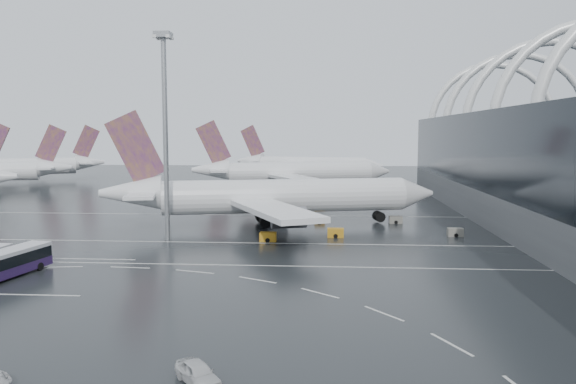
# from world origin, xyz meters

# --- Properties ---
(ground) EXTENTS (420.00, 420.00, 0.00)m
(ground) POSITION_xyz_m (0.00, 0.00, 0.00)
(ground) COLOR black
(ground) RESTS_ON ground
(lane_marking_near) EXTENTS (120.00, 0.25, 0.01)m
(lane_marking_near) POSITION_xyz_m (0.00, -2.00, 0.01)
(lane_marking_near) COLOR silver
(lane_marking_near) RESTS_ON ground
(lane_marking_mid) EXTENTS (120.00, 0.25, 0.01)m
(lane_marking_mid) POSITION_xyz_m (0.00, 12.00, 0.01)
(lane_marking_mid) COLOR silver
(lane_marking_mid) RESTS_ON ground
(lane_marking_far) EXTENTS (120.00, 0.25, 0.01)m
(lane_marking_far) POSITION_xyz_m (0.00, 40.00, 0.01)
(lane_marking_far) COLOR silver
(lane_marking_far) RESTS_ON ground
(bus_bay_line_north) EXTENTS (28.00, 0.25, 0.01)m
(bus_bay_line_north) POSITION_xyz_m (-24.00, 0.00, 0.01)
(bus_bay_line_north) COLOR silver
(bus_bay_line_north) RESTS_ON ground
(airliner_main) EXTENTS (58.23, 50.31, 19.90)m
(airliner_main) POSITION_xyz_m (4.17, 27.75, 4.98)
(airliner_main) COLOR white
(airliner_main) RESTS_ON ground
(airliner_gate_b) EXTENTS (56.09, 49.67, 19.65)m
(airliner_gate_b) POSITION_xyz_m (3.81, 88.21, 4.92)
(airliner_gate_b) COLOR white
(airliner_gate_b) RESTS_ON ground
(airliner_gate_c) EXTENTS (53.08, 48.22, 19.09)m
(airliner_gate_c) POSITION_xyz_m (6.24, 130.59, 4.77)
(airliner_gate_c) COLOR white
(airliner_gate_c) RESTS_ON ground
(jet_remote_far) EXTENTS (40.41, 33.12, 19.03)m
(jet_remote_far) POSITION_xyz_m (-82.91, 114.76, 4.91)
(jet_remote_far) COLOR white
(jet_remote_far) RESTS_ON ground
(bus_row_near_d) EXTENTS (4.91, 12.74, 3.06)m
(bus_row_near_d) POSITION_xyz_m (-21.26, -9.98, 1.68)
(bus_row_near_d) COLOR #211239
(bus_row_near_d) RESTS_ON ground
(van_curve_b) EXTENTS (3.99, 4.37, 1.45)m
(van_curve_b) POSITION_xyz_m (6.18, -34.52, 0.72)
(van_curve_b) COLOR silver
(van_curve_b) RESTS_ON ground
(floodlight_mast) EXTENTS (2.35, 2.35, 30.69)m
(floodlight_mast) POSITION_xyz_m (-9.58, 13.17, 19.30)
(floodlight_mast) COLOR gray
(floodlight_mast) RESTS_ON ground
(gse_cart_belly_a) EXTENTS (2.53, 1.49, 1.38)m
(gse_cart_belly_a) POSITION_xyz_m (15.70, 17.54, 0.69)
(gse_cart_belly_a) COLOR #BB8019
(gse_cart_belly_a) RESTS_ON ground
(gse_cart_belly_b) EXTENTS (2.36, 1.39, 1.28)m
(gse_cart_belly_b) POSITION_xyz_m (26.64, 31.90, 0.64)
(gse_cart_belly_b) COLOR slate
(gse_cart_belly_b) RESTS_ON ground
(gse_cart_belly_c) EXTENTS (2.47, 1.46, 1.35)m
(gse_cart_belly_c) POSITION_xyz_m (5.60, 13.48, 0.67)
(gse_cart_belly_c) COLOR #BB8019
(gse_cart_belly_c) RESTS_ON ground
(gse_cart_belly_d) EXTENTS (2.36, 1.39, 1.29)m
(gse_cart_belly_d) POSITION_xyz_m (34.42, 19.58, 0.64)
(gse_cart_belly_d) COLOR slate
(gse_cart_belly_d) RESTS_ON ground
(gse_cart_belly_e) EXTENTS (1.90, 1.12, 1.04)m
(gse_cart_belly_e) POSITION_xyz_m (13.04, 31.83, 0.52)
(gse_cart_belly_e) COLOR #BB8019
(gse_cart_belly_e) RESTS_ON ground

